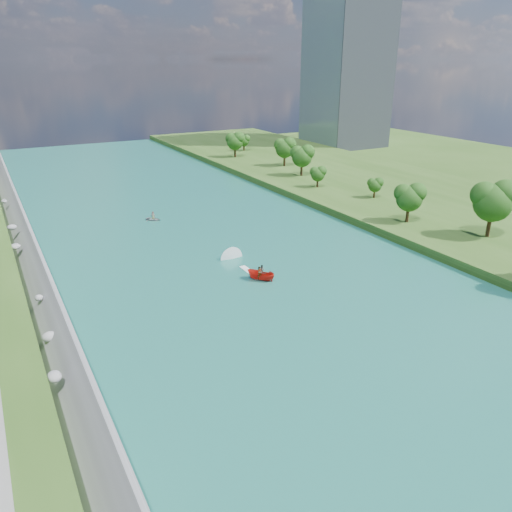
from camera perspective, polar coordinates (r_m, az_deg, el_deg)
ground at (r=60.49m, az=3.52°, el=-5.95°), size 260.00×260.00×0.00m
river_water at (r=76.56m, az=-4.46°, el=0.15°), size 55.00×240.00×0.10m
berm_east at (r=105.60m, az=20.83°, el=5.23°), size 44.00×240.00×1.50m
riprap_bank at (r=69.22m, az=-23.95°, el=-2.57°), size 4.16×236.00×4.15m
office_tower at (r=179.13m, az=10.44°, el=21.90°), size 22.00×22.00×60.00m
trees_east at (r=98.42m, az=14.74°, el=7.93°), size 15.29×138.44×10.70m
motorboat at (r=68.68m, az=-0.16°, el=-1.74°), size 3.60×18.76×2.17m
raft at (r=94.49m, az=-11.66°, el=4.23°), size 3.47×3.58×1.65m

